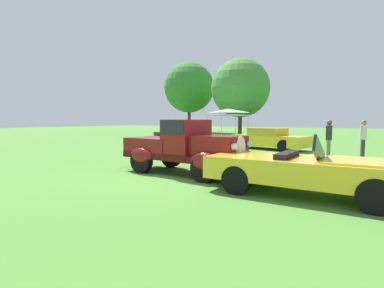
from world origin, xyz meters
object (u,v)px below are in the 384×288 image
(spectator_far_side, at_px, (363,138))
(feature_pickup_truck, at_px, (185,146))
(spectator_near_truck, at_px, (329,138))
(show_car_charcoal, at_px, (179,135))
(spectator_between_cars, at_px, (203,135))
(show_car_yellow, at_px, (269,139))
(canopy_tent_left_field, at_px, (228,112))
(neighbor_convertible, at_px, (312,170))

(spectator_far_side, bearing_deg, feature_pickup_truck, -123.60)
(spectator_near_truck, relative_size, spectator_far_side, 1.00)
(feature_pickup_truck, xyz_separation_m, spectator_near_truck, (3.32, 5.87, 0.05))
(spectator_far_side, bearing_deg, show_car_charcoal, 166.55)
(spectator_near_truck, relative_size, spectator_between_cars, 1.00)
(spectator_far_side, bearing_deg, spectator_near_truck, -142.07)
(spectator_far_side, bearing_deg, spectator_between_cars, -170.44)
(feature_pickup_truck, bearing_deg, show_car_yellow, 91.82)
(spectator_far_side, xyz_separation_m, canopy_tent_left_field, (-11.49, 10.75, 1.51))
(show_car_yellow, bearing_deg, feature_pickup_truck, -88.18)
(neighbor_convertible, distance_m, spectator_between_cars, 9.15)
(show_car_yellow, relative_size, spectator_near_truck, 2.68)
(spectator_between_cars, bearing_deg, neighbor_convertible, -44.28)
(feature_pickup_truck, xyz_separation_m, spectator_between_cars, (-2.62, 5.61, 0.05))
(spectator_between_cars, bearing_deg, spectator_near_truck, 2.55)
(spectator_far_side, bearing_deg, neighbor_convertible, -94.51)
(show_car_yellow, bearing_deg, spectator_near_truck, -42.28)
(feature_pickup_truck, bearing_deg, spectator_far_side, 56.40)
(neighbor_convertible, relative_size, show_car_charcoal, 1.01)
(spectator_near_truck, bearing_deg, feature_pickup_truck, -119.49)
(feature_pickup_truck, xyz_separation_m, neighbor_convertible, (3.93, -0.78, -0.28))
(feature_pickup_truck, relative_size, canopy_tent_left_field, 1.36)
(canopy_tent_left_field, bearing_deg, show_car_charcoal, -89.54)
(spectator_near_truck, xyz_separation_m, spectator_far_side, (1.21, 0.94, 0.00))
(feature_pickup_truck, height_order, spectator_near_truck, feature_pickup_truck)
(neighbor_convertible, xyz_separation_m, show_car_charcoal, (-10.83, 10.32, 0.02))
(feature_pickup_truck, bearing_deg, canopy_tent_left_field, 111.64)
(spectator_between_cars, bearing_deg, show_car_yellow, 56.67)
(show_car_charcoal, distance_m, canopy_tent_left_field, 8.22)
(show_car_charcoal, xyz_separation_m, spectator_far_side, (11.43, -2.73, 0.31))
(feature_pickup_truck, xyz_separation_m, canopy_tent_left_field, (-6.97, 17.56, 1.56))
(spectator_near_truck, height_order, canopy_tent_left_field, canopy_tent_left_field)
(show_car_yellow, distance_m, spectator_between_cars, 4.26)
(show_car_charcoal, xyz_separation_m, spectator_between_cars, (4.28, -3.94, 0.31))
(neighbor_convertible, height_order, show_car_charcoal, neighbor_convertible)
(show_car_yellow, distance_m, canopy_tent_left_field, 10.89)
(show_car_yellow, xyz_separation_m, spectator_far_side, (4.82, -2.34, 0.31))
(feature_pickup_truck, distance_m, show_car_yellow, 9.16)
(show_car_yellow, height_order, canopy_tent_left_field, canopy_tent_left_field)
(feature_pickup_truck, height_order, neighbor_convertible, feature_pickup_truck)
(show_car_charcoal, height_order, canopy_tent_left_field, canopy_tent_left_field)
(neighbor_convertible, distance_m, show_car_charcoal, 14.96)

